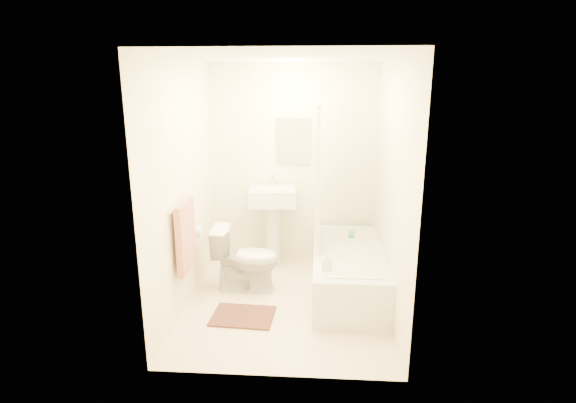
# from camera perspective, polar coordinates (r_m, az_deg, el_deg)

# --- Properties ---
(floor) EXTENTS (2.40, 2.40, 0.00)m
(floor) POSITION_cam_1_polar(r_m,az_deg,el_deg) (4.71, -0.21, -12.63)
(floor) COLOR beige
(floor) RESTS_ON ground
(ceiling) EXTENTS (2.40, 2.40, 0.00)m
(ceiling) POSITION_cam_1_polar(r_m,az_deg,el_deg) (4.18, -0.24, 17.95)
(ceiling) COLOR white
(ceiling) RESTS_ON ground
(wall_back) EXTENTS (2.00, 0.02, 2.40)m
(wall_back) POSITION_cam_1_polar(r_m,az_deg,el_deg) (5.46, 0.67, 4.60)
(wall_back) COLOR beige
(wall_back) RESTS_ON ground
(wall_left) EXTENTS (0.02, 2.40, 2.40)m
(wall_left) POSITION_cam_1_polar(r_m,az_deg,el_deg) (4.47, -13.12, 1.87)
(wall_left) COLOR beige
(wall_left) RESTS_ON ground
(wall_right) EXTENTS (0.02, 2.40, 2.40)m
(wall_right) POSITION_cam_1_polar(r_m,az_deg,el_deg) (4.34, 13.08, 1.47)
(wall_right) COLOR beige
(wall_right) RESTS_ON ground
(mirror) EXTENTS (0.40, 0.03, 0.55)m
(mirror) POSITION_cam_1_polar(r_m,az_deg,el_deg) (5.40, 0.67, 7.70)
(mirror) COLOR white
(mirror) RESTS_ON wall_back
(curtain_rod) EXTENTS (0.03, 1.70, 0.03)m
(curtain_rod) POSITION_cam_1_polar(r_m,az_deg,el_deg) (4.27, 3.98, 12.48)
(curtain_rod) COLOR silver
(curtain_rod) RESTS_ON wall_back
(shower_curtain) EXTENTS (0.04, 0.80, 1.55)m
(shower_curtain) POSITION_cam_1_polar(r_m,az_deg,el_deg) (4.76, 3.81, 3.27)
(shower_curtain) COLOR silver
(shower_curtain) RESTS_ON curtain_rod
(towel_bar) EXTENTS (0.02, 0.60, 0.02)m
(towel_bar) POSITION_cam_1_polar(r_m,az_deg,el_deg) (4.25, -13.49, -0.21)
(towel_bar) COLOR silver
(towel_bar) RESTS_ON wall_left
(towel) EXTENTS (0.06, 0.45, 0.66)m
(towel) POSITION_cam_1_polar(r_m,az_deg,el_deg) (4.34, -12.85, -4.30)
(towel) COLOR #CC7266
(towel) RESTS_ON towel_bar
(toilet_paper) EXTENTS (0.11, 0.12, 0.12)m
(toilet_paper) POSITION_cam_1_polar(r_m,az_deg,el_deg) (4.70, -11.53, -3.75)
(toilet_paper) COLOR white
(toilet_paper) RESTS_ON wall_left
(toilet) EXTENTS (0.71, 0.40, 0.69)m
(toilet) POSITION_cam_1_polar(r_m,az_deg,el_deg) (4.87, -5.39, -7.24)
(toilet) COLOR white
(toilet) RESTS_ON floor
(sink) EXTENTS (0.57, 0.48, 1.06)m
(sink) POSITION_cam_1_polar(r_m,az_deg,el_deg) (5.40, -1.96, -2.87)
(sink) COLOR silver
(sink) RESTS_ON floor
(bathtub) EXTENTS (0.73, 1.67, 0.47)m
(bathtub) POSITION_cam_1_polar(r_m,az_deg,el_deg) (4.88, 7.59, -8.69)
(bathtub) COLOR silver
(bathtub) RESTS_ON floor
(bath_mat) EXTENTS (0.61, 0.47, 0.02)m
(bath_mat) POSITION_cam_1_polar(r_m,az_deg,el_deg) (4.46, -5.73, -14.27)
(bath_mat) COLOR #492118
(bath_mat) RESTS_ON floor
(soap_bottle) EXTENTS (0.09, 0.10, 0.17)m
(soap_bottle) POSITION_cam_1_polar(r_m,az_deg,el_deg) (4.24, 5.00, -7.67)
(soap_bottle) COLOR white
(soap_bottle) RESTS_ON bathtub
(scrub_brush) EXTENTS (0.09, 0.22, 0.04)m
(scrub_brush) POSITION_cam_1_polar(r_m,az_deg,el_deg) (5.22, 8.04, -4.12)
(scrub_brush) COLOR #32A361
(scrub_brush) RESTS_ON bathtub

